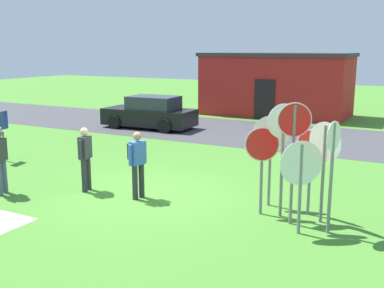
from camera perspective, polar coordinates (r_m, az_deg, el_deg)
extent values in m
plane|color=#47842D|center=(12.05, -5.98, -6.21)|extent=(80.00, 80.00, 0.00)
cube|color=#424247|center=(20.52, 9.12, 1.20)|extent=(60.00, 6.40, 0.01)
cube|color=#B2231E|center=(26.44, 10.31, 7.02)|extent=(7.85, 3.80, 3.24)
cube|color=#383333|center=(26.36, 10.45, 10.75)|extent=(8.05, 4.00, 0.20)
cube|color=black|center=(24.68, 8.89, 5.41)|extent=(1.10, 0.08, 2.10)
cube|color=black|center=(21.92, -5.29, 3.35)|extent=(4.37, 1.98, 0.76)
cube|color=#2D333D|center=(21.70, -4.75, 5.09)|extent=(2.30, 1.62, 0.60)
cylinder|color=black|center=(21.92, -9.48, 2.69)|extent=(0.65, 0.25, 0.64)
cylinder|color=black|center=(23.40, -6.97, 3.33)|extent=(0.65, 0.25, 0.64)
cylinder|color=black|center=(20.52, -3.36, 2.22)|extent=(0.65, 0.25, 0.64)
cylinder|color=black|center=(22.10, -1.11, 2.92)|extent=(0.65, 0.25, 0.64)
cylinder|color=slate|center=(10.35, 11.01, -2.26)|extent=(0.10, 0.10, 2.47)
cylinder|color=white|center=(10.17, 11.21, 2.78)|extent=(0.57, 0.52, 0.76)
cylinder|color=red|center=(10.18, 11.18, 2.78)|extent=(0.53, 0.49, 0.71)
cylinder|color=slate|center=(9.94, 12.24, -2.64)|extent=(0.10, 0.10, 2.55)
cylinder|color=white|center=(9.75, 12.48, 2.92)|extent=(0.64, 0.37, 0.73)
cylinder|color=red|center=(9.74, 12.50, 2.91)|extent=(0.59, 0.35, 0.67)
cylinder|color=slate|center=(10.52, 8.51, -3.46)|extent=(0.13, 0.17, 1.93)
cylinder|color=white|center=(10.37, 8.62, -0.03)|extent=(0.71, 0.38, 0.77)
cylinder|color=red|center=(10.36, 8.63, -0.04)|extent=(0.66, 0.35, 0.71)
cylinder|color=slate|center=(10.67, 14.25, -3.60)|extent=(0.09, 0.09, 1.89)
cylinder|color=white|center=(10.53, 14.42, -0.33)|extent=(0.72, 0.31, 0.78)
cylinder|color=red|center=(10.52, 14.38, -0.34)|extent=(0.67, 0.30, 0.72)
cylinder|color=slate|center=(9.55, 13.12, -5.49)|extent=(0.12, 0.13, 1.84)
cylinder|color=white|center=(9.41, 13.28, -2.31)|extent=(0.72, 0.59, 0.90)
cylinder|color=red|center=(9.42, 13.25, -2.30)|extent=(0.67, 0.55, 0.83)
cylinder|color=slate|center=(9.66, 16.70, -4.19)|extent=(0.08, 0.08, 2.26)
cylinder|color=white|center=(9.46, 17.01, 0.92)|extent=(0.16, 0.59, 0.61)
cylinder|color=red|center=(9.47, 16.95, 0.93)|extent=(0.15, 0.55, 0.56)
cylinder|color=slate|center=(10.24, 15.79, -3.64)|extent=(0.10, 0.10, 2.12)
cylinder|color=white|center=(10.08, 16.01, 0.25)|extent=(0.75, 0.42, 0.85)
cylinder|color=red|center=(10.09, 16.05, 0.26)|extent=(0.70, 0.39, 0.78)
cylinder|color=slate|center=(11.08, 9.53, -2.29)|extent=(0.09, 0.09, 2.09)
cylinder|color=white|center=(10.94, 9.65, 1.20)|extent=(0.80, 0.34, 0.86)
cylinder|color=red|center=(10.95, 9.65, 1.21)|extent=(0.74, 0.32, 0.79)
cylinder|color=#2D2D33|center=(12.60, -12.62, -3.55)|extent=(0.14, 0.14, 0.88)
cylinder|color=#2D2D33|center=(12.41, -13.11, -3.80)|extent=(0.14, 0.14, 0.88)
cube|color=#333338|center=(12.34, -13.02, -0.41)|extent=(0.29, 0.40, 0.58)
cylinder|color=#333338|center=(12.54, -12.48, -0.28)|extent=(0.09, 0.09, 0.52)
cylinder|color=#333338|center=(12.14, -13.57, -0.73)|extent=(0.09, 0.09, 0.52)
sphere|color=beige|center=(12.26, -13.11, 1.49)|extent=(0.21, 0.21, 0.21)
cylinder|color=#2D2D33|center=(11.73, -6.22, -4.47)|extent=(0.14, 0.14, 0.88)
cylinder|color=#2D2D33|center=(11.59, -7.02, -4.69)|extent=(0.14, 0.14, 0.88)
cube|color=#3860B7|center=(11.48, -6.70, -1.08)|extent=(0.30, 0.40, 0.58)
cylinder|color=#3860B7|center=(11.64, -5.83, -0.98)|extent=(0.09, 0.09, 0.52)
cylinder|color=#3860B7|center=(11.32, -7.60, -1.38)|extent=(0.09, 0.09, 0.52)
sphere|color=#9E7051|center=(11.39, -6.75, 0.95)|extent=(0.21, 0.21, 0.21)
cube|color=#232328|center=(11.59, -7.27, -0.86)|extent=(0.20, 0.29, 0.40)
cylinder|color=#4C5670|center=(12.98, -22.07, -3.69)|extent=(0.14, 0.14, 0.88)
cylinder|color=#333338|center=(12.92, -21.97, -0.51)|extent=(0.09, 0.09, 0.52)
cylinder|color=#4C4C51|center=(16.54, -22.19, 0.86)|extent=(0.06, 0.06, 1.66)
cube|color=#1E389E|center=(16.45, -22.33, 2.67)|extent=(0.16, 0.59, 0.60)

